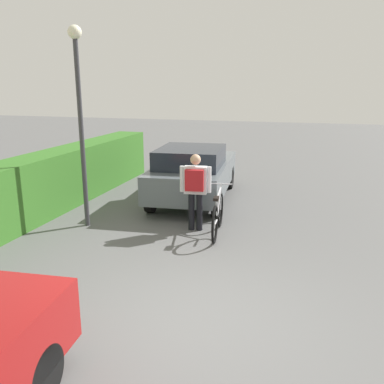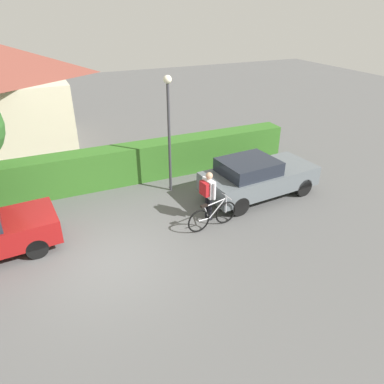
{
  "view_description": "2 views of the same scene",
  "coord_description": "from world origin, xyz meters",
  "px_view_note": "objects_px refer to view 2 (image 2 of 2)",
  "views": [
    {
      "loc": [
        -4.65,
        -1.36,
        3.05
      ],
      "look_at": [
        3.15,
        0.92,
        0.91
      ],
      "focal_mm": 38.63,
      "sensor_mm": 36.0,
      "label": 1
    },
    {
      "loc": [
        -1.19,
        -8.06,
        6.28
      ],
      "look_at": [
        2.96,
        1.19,
        0.94
      ],
      "focal_mm": 33.98,
      "sensor_mm": 36.0,
      "label": 2
    }
  ],
  "objects_px": {
    "parked_car_far": "(257,177)",
    "street_lamp": "(169,120)",
    "person_rider": "(208,192)",
    "bicycle": "(213,216)"
  },
  "relations": [
    {
      "from": "parked_car_far",
      "to": "street_lamp",
      "type": "xyz_separation_m",
      "value": [
        -2.64,
        1.7,
        1.93
      ]
    },
    {
      "from": "parked_car_far",
      "to": "person_rider",
      "type": "distance_m",
      "value": 2.41
    },
    {
      "from": "bicycle",
      "to": "street_lamp",
      "type": "distance_m",
      "value": 3.71
    },
    {
      "from": "parked_car_far",
      "to": "street_lamp",
      "type": "relative_size",
      "value": 1.02
    },
    {
      "from": "parked_car_far",
      "to": "bicycle",
      "type": "xyz_separation_m",
      "value": [
        -2.37,
        -1.2,
        -0.37
      ]
    },
    {
      "from": "parked_car_far",
      "to": "bicycle",
      "type": "height_order",
      "value": "parked_car_far"
    },
    {
      "from": "bicycle",
      "to": "parked_car_far",
      "type": "bearing_deg",
      "value": 26.88
    },
    {
      "from": "person_rider",
      "to": "parked_car_far",
      "type": "bearing_deg",
      "value": 16.85
    },
    {
      "from": "bicycle",
      "to": "street_lamp",
      "type": "bearing_deg",
      "value": 95.33
    },
    {
      "from": "person_rider",
      "to": "street_lamp",
      "type": "xyz_separation_m",
      "value": [
        -0.35,
        2.39,
        1.71
      ]
    }
  ]
}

